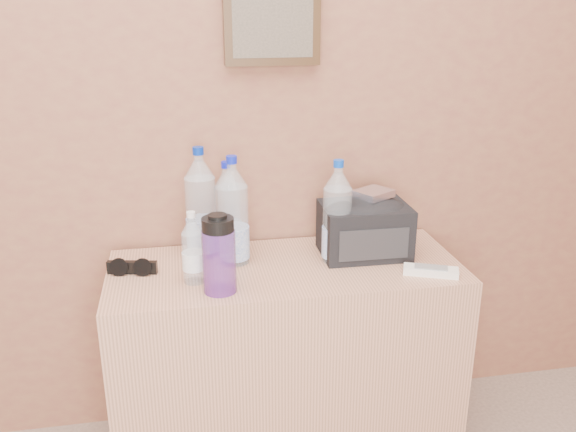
# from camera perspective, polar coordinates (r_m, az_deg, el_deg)

# --- Properties ---
(picture_frame) EXTENTS (0.30, 0.03, 0.25)m
(picture_frame) POSITION_cam_1_polar(r_m,az_deg,el_deg) (1.96, -1.48, 17.53)
(picture_frame) COLOR #382311
(picture_frame) RESTS_ON room_shell
(dresser) EXTENTS (1.10, 0.46, 0.68)m
(dresser) POSITION_cam_1_polar(r_m,az_deg,el_deg) (2.07, -0.22, -13.35)
(dresser) COLOR tan
(dresser) RESTS_ON ground
(pet_large_a) EXTENTS (0.10, 0.10, 0.36)m
(pet_large_a) POSITION_cam_1_polar(r_m,az_deg,el_deg) (1.96, -8.14, 0.72)
(pet_large_a) COLOR #ACC3D2
(pet_large_a) RESTS_ON dresser
(pet_large_b) EXTENTS (0.08, 0.08, 0.31)m
(pet_large_b) POSITION_cam_1_polar(r_m,az_deg,el_deg) (1.97, -5.67, 0.26)
(pet_large_b) COLOR white
(pet_large_b) RESTS_ON dresser
(pet_large_c) EXTENTS (0.09, 0.09, 0.34)m
(pet_large_c) POSITION_cam_1_polar(r_m,az_deg,el_deg) (1.89, -5.14, -0.04)
(pet_large_c) COLOR #CDF0FF
(pet_large_c) RESTS_ON dresser
(pet_large_d) EXTENTS (0.09, 0.09, 0.33)m
(pet_large_d) POSITION_cam_1_polar(r_m,az_deg,el_deg) (1.90, 4.62, -0.12)
(pet_large_d) COLOR silver
(pet_large_d) RESTS_ON dresser
(pet_small) EXTENTS (0.06, 0.06, 0.22)m
(pet_small) POSITION_cam_1_polar(r_m,az_deg,el_deg) (1.79, -8.88, -3.30)
(pet_small) COLOR #AAC8D2
(pet_small) RESTS_ON dresser
(nalgene_bottle) EXTENTS (0.09, 0.09, 0.23)m
(nalgene_bottle) POSITION_cam_1_polar(r_m,az_deg,el_deg) (1.72, -6.48, -3.56)
(nalgene_bottle) COLOR #5F2A87
(nalgene_bottle) RESTS_ON dresser
(sunglasses) EXTENTS (0.16, 0.09, 0.04)m
(sunglasses) POSITION_cam_1_polar(r_m,az_deg,el_deg) (1.91, -14.37, -4.68)
(sunglasses) COLOR black
(sunglasses) RESTS_ON dresser
(ac_remote) EXTENTS (0.17, 0.11, 0.02)m
(ac_remote) POSITION_cam_1_polar(r_m,az_deg,el_deg) (1.90, 13.21, -5.04)
(ac_remote) COLOR silver
(ac_remote) RESTS_ON dresser
(toiletry_bag) EXTENTS (0.28, 0.20, 0.19)m
(toiletry_bag) POSITION_cam_1_polar(r_m,az_deg,el_deg) (1.98, 7.17, -0.99)
(toiletry_bag) COLOR black
(toiletry_bag) RESTS_ON dresser
(foil_packet) EXTENTS (0.14, 0.13, 0.02)m
(foil_packet) POSITION_cam_1_polar(r_m,az_deg,el_deg) (1.97, 8.00, 2.10)
(foil_packet) COLOR silver
(foil_packet) RESTS_ON toiletry_bag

